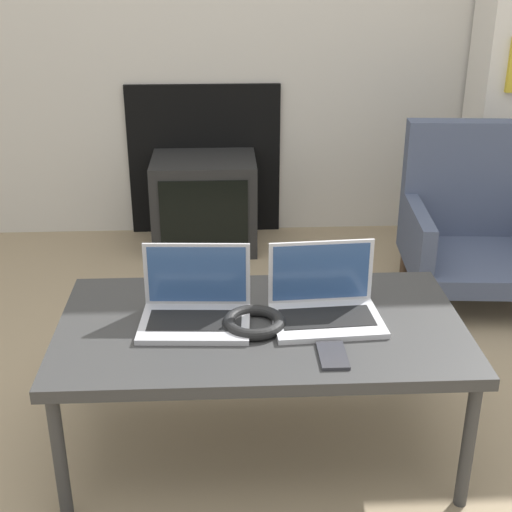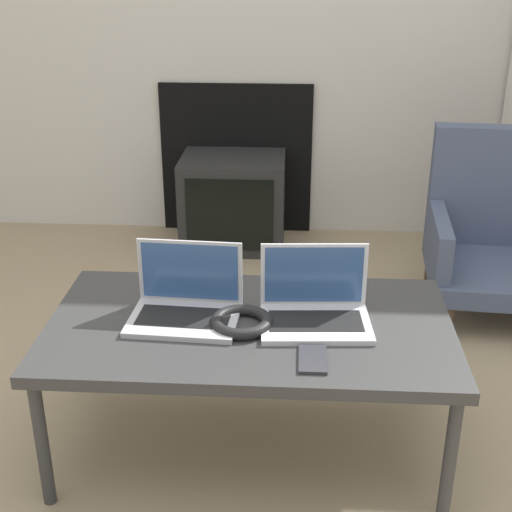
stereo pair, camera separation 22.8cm
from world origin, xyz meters
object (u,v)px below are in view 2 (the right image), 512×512
armchair (509,230)px  headphones (242,322)px  laptop_left (186,302)px  phone (313,359)px  tv (233,201)px  laptop_right (315,306)px

armchair → headphones: bearing=-129.3°
laptop_left → phone: laptop_left is taller
laptop_left → tv: laptop_left is taller
laptop_left → headphones: 0.18m
headphones → armchair: (1.04, 1.09, -0.13)m
headphones → phone: headphones is taller
tv → armchair: bearing=-24.4°
headphones → tv: (-0.17, 1.64, -0.22)m
laptop_right → tv: laptop_right is taller
headphones → phone: size_ratio=1.34×
laptop_right → phone: laptop_right is taller
laptop_right → armchair: 1.34m
phone → tv: 1.86m
headphones → tv: 1.66m
phone → tv: (-0.37, 1.81, -0.21)m
laptop_right → headphones: (-0.21, -0.06, -0.03)m
laptop_left → armchair: bearing=43.6°
laptop_left → laptop_right: same height
phone → tv: tv is taller
laptop_right → phone: size_ratio=2.45×
laptop_left → headphones: laptop_left is taller
laptop_left → headphones: bearing=-15.5°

